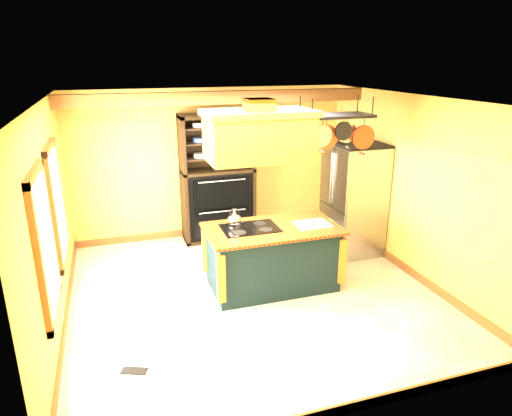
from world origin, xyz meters
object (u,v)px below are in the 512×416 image
hutch (217,191)px  kitchen_island (272,257)px  range_hood (259,134)px  refrigerator (353,200)px  pot_rack (336,125)px

hutch → kitchen_island: bearing=-82.3°
kitchen_island → hutch: hutch is taller
range_hood → refrigerator: range_hood is taller
pot_rack → hutch: (-1.20, 2.13, -1.44)m
range_hood → hutch: range_hood is taller
range_hood → kitchen_island: bearing=0.2°
refrigerator → pot_rack: bearing=-135.2°
range_hood → refrigerator: bearing=23.1°
range_hood → refrigerator: 2.52m
pot_rack → refrigerator: pot_rack is taller
range_hood → hutch: 2.54m
pot_rack → hutch: pot_rack is taller
kitchen_island → pot_rack: (0.92, -0.00, 1.85)m
kitchen_island → refrigerator: refrigerator is taller
range_hood → pot_rack: 1.12m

